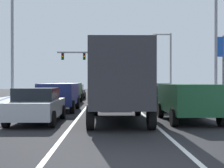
% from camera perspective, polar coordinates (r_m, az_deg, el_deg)
% --- Properties ---
extents(ground_plane, '(120.00, 120.00, 0.00)m').
position_cam_1_polar(ground_plane, '(23.74, -0.24, -3.92)').
color(ground_plane, black).
extents(lane_stripe_between_right_lane_and_center_lane, '(0.14, 45.16, 0.01)m').
position_cam_1_polar(lane_stripe_between_right_lane_and_center_lane, '(27.90, 3.14, -3.27)').
color(lane_stripe_between_right_lane_and_center_lane, silver).
rests_on(lane_stripe_between_right_lane_and_center_lane, ground).
extents(lane_stripe_between_center_lane_and_left_lane, '(0.14, 45.16, 0.01)m').
position_cam_1_polar(lane_stripe_between_center_lane_and_left_lane, '(27.86, -3.86, -3.27)').
color(lane_stripe_between_center_lane_and_left_lane, silver).
rests_on(lane_stripe_between_center_lane_and_left_lane, ground).
extents(snow_bank_right_shoulder, '(1.61, 45.16, 0.78)m').
position_cam_1_polar(snow_bank_right_shoulder, '(28.76, 13.74, -2.40)').
color(snow_bank_right_shoulder, silver).
rests_on(snow_bank_right_shoulder, ground).
extents(snow_bank_left_shoulder, '(2.07, 45.16, 0.63)m').
position_cam_1_polar(snow_bank_left_shoulder, '(28.60, -14.54, -2.57)').
color(snow_bank_left_shoulder, silver).
rests_on(snow_bank_left_shoulder, ground).
extents(suv_green_right_lane_nearest, '(2.16, 4.90, 1.67)m').
position_cam_1_polar(suv_green_right_lane_nearest, '(15.58, 12.57, -2.43)').
color(suv_green_right_lane_nearest, '#1E5633').
rests_on(suv_green_right_lane_nearest, ground).
extents(sedan_black_right_lane_second, '(2.00, 4.50, 1.51)m').
position_cam_1_polar(sedan_black_right_lane_second, '(21.66, 8.66, -2.31)').
color(sedan_black_right_lane_second, black).
rests_on(sedan_black_right_lane_second, ground).
extents(suv_gray_right_lane_third, '(2.16, 4.90, 1.67)m').
position_cam_1_polar(suv_gray_right_lane_third, '(27.56, 6.88, -1.21)').
color(suv_gray_right_lane_third, slate).
rests_on(suv_gray_right_lane_third, ground).
extents(sedan_maroon_right_lane_fourth, '(2.00, 4.50, 1.51)m').
position_cam_1_polar(sedan_maroon_right_lane_fourth, '(33.60, 5.41, -1.36)').
color(sedan_maroon_right_lane_fourth, maroon).
rests_on(sedan_maroon_right_lane_fourth, ground).
extents(box_truck_center_lane_nearest, '(2.53, 7.20, 3.36)m').
position_cam_1_polar(box_truck_center_lane_nearest, '(14.94, 1.10, 0.85)').
color(box_truck_center_lane_nearest, '#38383D').
rests_on(box_truck_center_lane_nearest, ground).
extents(sedan_white_center_lane_second, '(2.00, 4.50, 1.51)m').
position_cam_1_polar(sedan_white_center_lane_second, '(23.35, -0.12, -2.11)').
color(sedan_white_center_lane_second, silver).
rests_on(sedan_white_center_lane_second, ground).
extents(suv_red_center_lane_third, '(2.16, 4.90, 1.67)m').
position_cam_1_polar(suv_red_center_lane_third, '(29.98, -0.03, -1.08)').
color(suv_red_center_lane_third, maroon).
rests_on(suv_red_center_lane_third, ground).
extents(suv_tan_center_lane_fourth, '(2.16, 4.90, 1.67)m').
position_cam_1_polar(suv_tan_center_lane_fourth, '(37.16, -0.18, -0.80)').
color(suv_tan_center_lane_fourth, '#937F60').
rests_on(suv_tan_center_lane_fourth, ground).
extents(sedan_silver_left_lane_nearest, '(2.00, 4.50, 1.51)m').
position_cam_1_polar(sedan_silver_left_lane_nearest, '(15.00, -12.42, -3.50)').
color(sedan_silver_left_lane_nearest, '#B7BABF').
rests_on(sedan_silver_left_lane_nearest, ground).
extents(suv_navy_left_lane_second, '(2.16, 4.90, 1.67)m').
position_cam_1_polar(suv_navy_left_lane_second, '(20.90, -8.80, -1.71)').
color(suv_navy_left_lane_second, navy).
rests_on(suv_navy_left_lane_second, ground).
extents(suv_green_left_lane_third, '(2.16, 4.90, 1.67)m').
position_cam_1_polar(suv_green_left_lane_third, '(28.13, -7.42, -1.18)').
color(suv_green_left_lane_third, '#1E5633').
rests_on(suv_green_left_lane_third, ground).
extents(sedan_black_left_lane_fourth, '(2.00, 4.50, 1.51)m').
position_cam_1_polar(sedan_black_left_lane_fourth, '(34.61, -6.23, -1.31)').
color(sedan_black_left_lane_fourth, black).
rests_on(sedan_black_left_lane_fourth, ground).
extents(traffic_light_gantry, '(14.00, 0.47, 6.20)m').
position_cam_1_polar(traffic_light_gantry, '(48.42, 0.92, 4.05)').
color(traffic_light_gantry, slate).
rests_on(traffic_light_gantry, ground).
extents(street_lamp_right_near, '(2.66, 0.36, 9.25)m').
position_cam_1_polar(street_lamp_right_near, '(27.20, 16.36, 8.14)').
color(street_lamp_right_near, gray).
rests_on(street_lamp_right_near, ground).
extents(street_lamp_right_mid, '(2.66, 0.36, 7.81)m').
position_cam_1_polar(street_lamp_right_mid, '(42.94, 9.32, 4.27)').
color(street_lamp_right_mid, gray).
rests_on(street_lamp_right_mid, ground).
extents(street_lamp_left_mid, '(2.66, 0.36, 9.27)m').
position_cam_1_polar(street_lamp_left_mid, '(28.57, -15.74, 7.77)').
color(street_lamp_left_mid, gray).
rests_on(street_lamp_left_mid, ground).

